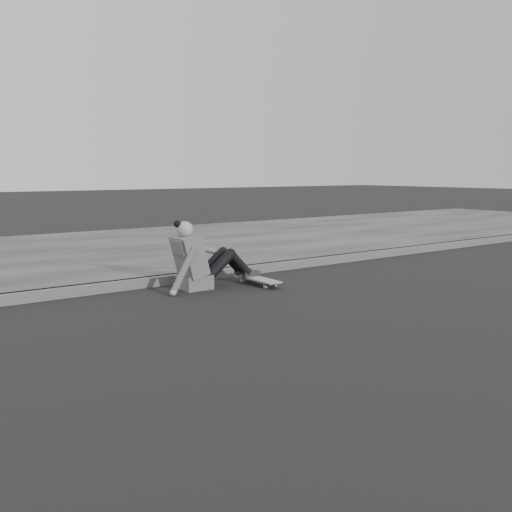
# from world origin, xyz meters

# --- Properties ---
(ground) EXTENTS (80.00, 80.00, 0.00)m
(ground) POSITION_xyz_m (0.00, 0.00, 0.00)
(ground) COLOR black
(ground) RESTS_ON ground
(curb) EXTENTS (24.00, 0.16, 0.12)m
(curb) POSITION_xyz_m (0.00, 2.58, 0.06)
(curb) COLOR #525252
(curb) RESTS_ON ground
(sidewalk) EXTENTS (24.00, 6.00, 0.12)m
(sidewalk) POSITION_xyz_m (0.00, 5.60, 0.06)
(sidewalk) COLOR #3C3C3C
(sidewalk) RESTS_ON ground
(skateboard) EXTENTS (0.20, 0.78, 0.09)m
(skateboard) POSITION_xyz_m (-1.82, 1.86, 0.07)
(skateboard) COLOR gray
(skateboard) RESTS_ON ground
(seated_woman) EXTENTS (1.38, 0.46, 0.88)m
(seated_woman) POSITION_xyz_m (-2.55, 2.11, 0.36)
(seated_woman) COLOR #565658
(seated_woman) RESTS_ON ground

